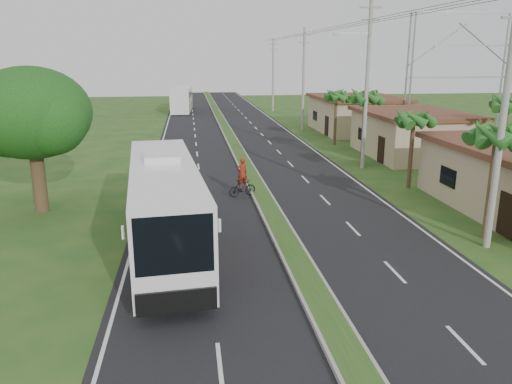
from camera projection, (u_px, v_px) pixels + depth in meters
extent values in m
plane|color=#204B1B|center=(305.00, 278.00, 18.57)|extent=(180.00, 180.00, 0.00)
cube|color=black|center=(245.00, 165.00, 37.70)|extent=(14.00, 160.00, 0.02)
cube|color=gray|center=(245.00, 164.00, 37.67)|extent=(1.20, 160.00, 0.17)
cube|color=#204B1B|center=(245.00, 163.00, 37.65)|extent=(0.95, 160.00, 0.02)
cube|color=silver|center=(155.00, 168.00, 36.84)|extent=(0.12, 160.00, 0.01)
cube|color=silver|center=(331.00, 163.00, 38.56)|extent=(0.12, 160.00, 0.01)
cube|color=tan|center=(411.00, 136.00, 40.97)|extent=(7.00, 10.00, 3.35)
cube|color=#502C1C|center=(413.00, 113.00, 40.49)|extent=(7.60, 10.60, 0.32)
cube|color=tan|center=(356.00, 115.00, 54.34)|extent=(8.00, 11.00, 3.50)
cube|color=#502C1C|center=(357.00, 98.00, 53.84)|extent=(8.60, 11.60, 0.32)
cylinder|color=#473321|center=(491.00, 185.00, 21.94)|extent=(0.26, 0.26, 5.00)
cylinder|color=#473321|center=(411.00, 152.00, 30.65)|extent=(0.26, 0.26, 4.60)
cylinder|color=#473321|center=(363.00, 130.00, 37.16)|extent=(0.26, 0.26, 5.40)
cylinder|color=#473321|center=(335.00, 119.00, 45.91)|extent=(0.26, 0.26, 4.80)
cylinder|color=#473321|center=(504.00, 137.00, 34.48)|extent=(0.26, 0.26, 5.20)
cylinder|color=#473321|center=(38.00, 174.00, 26.07)|extent=(0.70, 0.70, 4.00)
ellipsoid|color=#193E10|center=(31.00, 113.00, 25.23)|extent=(6.00, 6.00, 4.68)
sphere|color=#193E10|center=(9.00, 121.00, 25.94)|extent=(3.80, 3.80, 3.80)
sphere|color=#193E10|center=(51.00, 121.00, 24.50)|extent=(3.40, 3.40, 3.40)
cylinder|color=gray|center=(503.00, 120.00, 20.13)|extent=(0.28, 0.28, 11.00)
cylinder|color=gray|center=(367.00, 85.00, 35.30)|extent=(0.28, 0.28, 12.00)
cube|color=gray|center=(371.00, 7.00, 33.94)|extent=(1.60, 0.12, 0.12)
cube|color=gray|center=(371.00, 20.00, 34.15)|extent=(1.20, 0.10, 0.10)
cube|color=gray|center=(353.00, 33.00, 34.23)|extent=(2.40, 0.10, 0.10)
cylinder|color=gray|center=(303.00, 80.00, 54.56)|extent=(0.28, 0.28, 11.00)
cube|color=gray|center=(304.00, 35.00, 53.32)|extent=(1.60, 0.12, 0.12)
cube|color=gray|center=(304.00, 43.00, 53.53)|extent=(1.20, 0.10, 0.10)
cylinder|color=gray|center=(273.00, 75.00, 73.75)|extent=(0.28, 0.28, 10.50)
cube|color=gray|center=(273.00, 44.00, 72.58)|extent=(1.60, 0.12, 0.12)
cube|color=gray|center=(273.00, 50.00, 72.79)|extent=(1.20, 0.10, 0.10)
cylinder|color=gray|center=(411.00, 78.00, 47.39)|extent=(0.18, 0.18, 12.00)
cylinder|color=gray|center=(508.00, 77.00, 48.68)|extent=(0.18, 0.18, 12.00)
cylinder|color=gray|center=(406.00, 77.00, 48.35)|extent=(0.18, 0.18, 12.00)
cylinder|color=gray|center=(502.00, 77.00, 49.63)|extent=(0.18, 0.18, 12.00)
cube|color=gray|center=(458.00, 77.00, 48.51)|extent=(10.00, 0.14, 0.14)
cube|color=gray|center=(461.00, 45.00, 47.72)|extent=(10.00, 0.14, 0.14)
cube|color=gray|center=(464.00, 12.00, 46.94)|extent=(10.00, 0.14, 0.14)
cube|color=white|center=(165.00, 203.00, 20.57)|extent=(3.69, 12.63, 3.27)
cube|color=black|center=(163.00, 183.00, 20.97)|extent=(3.52, 10.16, 1.31)
cube|color=black|center=(174.00, 245.00, 14.63)|extent=(2.34, 0.35, 1.83)
cube|color=red|center=(167.00, 228.00, 19.57)|extent=(3.11, 5.61, 0.57)
cube|color=orange|center=(165.00, 222.00, 21.10)|extent=(2.91, 3.34, 0.26)
cube|color=white|center=(161.00, 155.00, 21.28)|extent=(1.67, 2.61, 0.29)
cylinder|color=black|center=(138.00, 281.00, 17.02)|extent=(0.43, 1.10, 1.08)
cylinder|color=black|center=(206.00, 275.00, 17.52)|extent=(0.43, 1.10, 1.08)
cylinder|color=black|center=(138.00, 217.00, 23.86)|extent=(0.43, 1.10, 1.08)
cylinder|color=black|center=(187.00, 214.00, 24.36)|extent=(0.43, 1.10, 1.08)
cube|color=white|center=(182.00, 99.00, 74.15)|extent=(3.21, 12.11, 3.34)
cube|color=black|center=(182.00, 92.00, 74.39)|extent=(3.11, 8.99, 1.14)
cube|color=orange|center=(182.00, 104.00, 73.32)|extent=(2.95, 5.87, 0.37)
cylinder|color=black|center=(172.00, 112.00, 69.65)|extent=(0.36, 1.02, 1.00)
cylinder|color=black|center=(188.00, 112.00, 69.83)|extent=(0.36, 1.02, 1.00)
cylinder|color=black|center=(177.00, 105.00, 78.67)|extent=(0.36, 1.02, 1.00)
cylinder|color=black|center=(191.00, 105.00, 78.86)|extent=(0.36, 1.02, 1.00)
imported|color=black|center=(242.00, 188.00, 29.23)|extent=(1.74, 0.99, 1.01)
imported|color=maroon|center=(242.00, 173.00, 28.98)|extent=(0.74, 0.60, 1.75)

